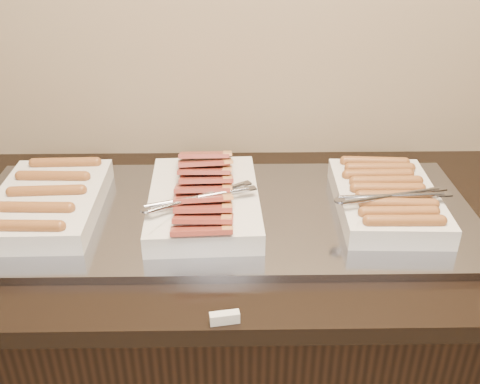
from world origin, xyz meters
name	(u,v)px	position (x,y,z in m)	size (l,w,h in m)	color
counter	(214,353)	(0.00, 2.13, 0.45)	(2.06, 0.76, 0.90)	black
warming_tray	(222,214)	(0.03, 2.13, 0.91)	(1.20, 0.50, 0.02)	gray
dish_left	(48,201)	(-0.38, 2.13, 0.95)	(0.25, 0.36, 0.07)	silver
dish_center	(204,199)	(-0.01, 2.13, 0.95)	(0.28, 0.40, 0.09)	silver
dish_right	(387,198)	(0.42, 2.13, 0.95)	(0.27, 0.35, 0.08)	silver
label_holder	(225,318)	(0.04, 1.77, 0.91)	(0.05, 0.02, 0.02)	silver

